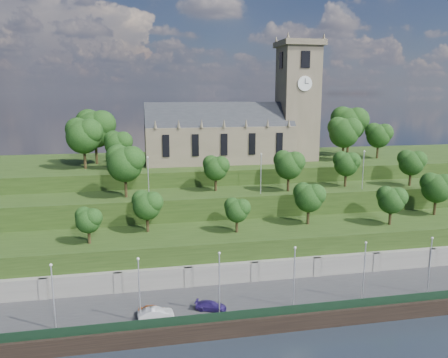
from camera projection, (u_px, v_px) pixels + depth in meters
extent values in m
plane|color=black|center=(314.00, 328.00, 56.45)|extent=(320.00, 320.00, 0.00)
cube|color=#2D2D30|center=(298.00, 300.00, 62.04)|extent=(160.00, 12.00, 2.00)
cube|color=black|center=(314.00, 321.00, 56.19)|extent=(160.00, 0.50, 2.20)
cube|color=black|center=(313.00, 308.00, 56.53)|extent=(160.00, 0.10, 1.20)
cube|color=slate|center=(284.00, 273.00, 67.53)|extent=(160.00, 2.00, 5.00)
cube|color=slate|center=(44.00, 296.00, 60.12)|extent=(1.20, 0.60, 5.00)
cube|color=slate|center=(118.00, 289.00, 62.02)|extent=(1.20, 0.60, 5.00)
cube|color=slate|center=(188.00, 284.00, 63.92)|extent=(1.20, 0.60, 5.00)
cube|color=slate|center=(254.00, 278.00, 65.81)|extent=(1.20, 0.60, 5.00)
cube|color=slate|center=(317.00, 273.00, 67.71)|extent=(1.20, 0.60, 5.00)
cube|color=slate|center=(376.00, 268.00, 69.60)|extent=(1.20, 0.60, 5.00)
cube|color=slate|center=(431.00, 263.00, 71.50)|extent=(1.20, 0.60, 5.00)
cube|color=#203612|center=(273.00, 251.00, 73.02)|extent=(160.00, 12.00, 8.00)
cube|color=#203612|center=(256.00, 221.00, 83.23)|extent=(160.00, 10.00, 12.00)
cube|color=#203612|center=(232.00, 190.00, 103.16)|extent=(160.00, 32.00, 15.00)
cube|color=brown|center=(219.00, 144.00, 96.34)|extent=(32.00, 12.00, 8.00)
cube|color=black|center=(219.00, 126.00, 95.57)|extent=(32.00, 10.18, 10.18)
cone|color=brown|center=(155.00, 124.00, 86.97)|extent=(0.70, 0.70, 1.80)
cone|color=brown|center=(179.00, 124.00, 87.85)|extent=(0.70, 0.70, 1.80)
cone|color=brown|center=(202.00, 123.00, 88.74)|extent=(0.70, 0.70, 1.80)
cone|color=brown|center=(224.00, 123.00, 89.62)|extent=(0.70, 0.70, 1.80)
cone|color=brown|center=(246.00, 123.00, 90.51)|extent=(0.70, 0.70, 1.80)
cone|color=brown|center=(268.00, 123.00, 91.39)|extent=(0.70, 0.70, 1.80)
cone|color=brown|center=(289.00, 122.00, 92.28)|extent=(0.70, 0.70, 1.80)
cube|color=black|center=(166.00, 146.00, 88.12)|extent=(1.40, 0.25, 4.50)
cube|color=black|center=(195.00, 145.00, 89.25)|extent=(1.40, 0.25, 4.50)
cube|color=black|center=(224.00, 145.00, 90.39)|extent=(1.40, 0.25, 4.50)
cube|color=black|center=(252.00, 144.00, 91.53)|extent=(1.40, 0.25, 4.50)
cube|color=black|center=(279.00, 143.00, 92.66)|extent=(1.40, 0.25, 4.50)
cube|color=brown|center=(297.00, 104.00, 98.12)|extent=(8.00, 8.00, 25.00)
cube|color=brown|center=(299.00, 44.00, 95.60)|extent=(9.20, 9.20, 1.20)
cone|color=brown|center=(288.00, 35.00, 90.76)|extent=(0.80, 0.80, 1.60)
cone|color=brown|center=(276.00, 40.00, 98.47)|extent=(0.80, 0.80, 1.60)
cone|color=brown|center=(324.00, 36.00, 92.28)|extent=(0.80, 0.80, 1.60)
cone|color=brown|center=(310.00, 41.00, 99.98)|extent=(0.80, 0.80, 1.60)
cube|color=black|center=(306.00, 59.00, 92.37)|extent=(2.00, 0.25, 3.50)
cube|color=black|center=(292.00, 62.00, 100.22)|extent=(2.00, 0.25, 3.50)
cube|color=black|center=(281.00, 60.00, 95.52)|extent=(0.25, 2.00, 3.50)
cube|color=black|center=(316.00, 61.00, 97.07)|extent=(0.25, 2.00, 3.50)
cylinder|color=white|center=(305.00, 83.00, 93.29)|extent=(3.20, 0.30, 3.20)
cylinder|color=white|center=(315.00, 84.00, 98.04)|extent=(0.30, 3.20, 3.20)
cube|color=black|center=(305.00, 81.00, 93.02)|extent=(0.12, 0.05, 1.10)
cube|color=black|center=(307.00, 83.00, 93.19)|extent=(0.80, 0.05, 0.12)
cylinder|color=black|center=(89.00, 236.00, 64.58)|extent=(0.47, 0.47, 2.37)
sphere|color=#12330E|center=(88.00, 221.00, 64.14)|extent=(3.69, 3.69, 3.69)
sphere|color=#12330E|center=(93.00, 218.00, 63.82)|extent=(2.77, 2.77, 2.77)
sphere|color=#12330E|center=(84.00, 215.00, 64.32)|extent=(2.58, 2.58, 2.58)
cylinder|color=black|center=(148.00, 223.00, 70.01)|extent=(0.49, 0.49, 2.92)
sphere|color=#12330E|center=(147.00, 206.00, 69.47)|extent=(4.55, 4.55, 4.55)
sphere|color=#12330E|center=(153.00, 202.00, 69.08)|extent=(3.41, 3.41, 3.41)
sphere|color=#12330E|center=(142.00, 200.00, 69.69)|extent=(3.18, 3.18, 3.18)
cylinder|color=black|center=(237.00, 225.00, 69.83)|extent=(0.47, 0.47, 2.42)
sphere|color=#12330E|center=(237.00, 211.00, 69.38)|extent=(3.77, 3.77, 3.77)
sphere|color=#12330E|center=(242.00, 208.00, 69.05)|extent=(2.83, 2.83, 2.83)
sphere|color=#12330E|center=(232.00, 206.00, 69.57)|extent=(2.64, 2.64, 2.64)
cylinder|color=black|center=(308.00, 215.00, 74.14)|extent=(0.50, 0.50, 3.09)
sphere|color=#12330E|center=(309.00, 198.00, 73.57)|extent=(4.80, 4.80, 4.80)
sphere|color=#12330E|center=(315.00, 194.00, 73.15)|extent=(3.60, 3.60, 3.60)
sphere|color=#12330E|center=(303.00, 192.00, 73.80)|extent=(3.36, 3.36, 3.36)
cylinder|color=black|center=(390.00, 216.00, 73.83)|extent=(0.49, 0.49, 2.85)
sphere|color=#12330E|center=(391.00, 201.00, 73.30)|extent=(4.44, 4.44, 4.44)
sphere|color=#12330E|center=(398.00, 197.00, 72.92)|extent=(3.33, 3.33, 3.33)
sphere|color=#12330E|center=(386.00, 195.00, 73.52)|extent=(3.11, 3.11, 3.11)
cylinder|color=black|center=(435.00, 206.00, 79.81)|extent=(0.51, 0.51, 3.36)
sphere|color=#12330E|center=(437.00, 189.00, 79.19)|extent=(5.22, 5.22, 5.22)
sphere|color=#12330E|center=(444.00, 185.00, 78.73)|extent=(3.91, 3.91, 3.91)
sphere|color=#12330E|center=(430.00, 182.00, 79.44)|extent=(3.65, 3.65, 3.65)
cylinder|color=black|center=(126.00, 186.00, 76.20)|extent=(0.54, 0.54, 3.98)
sphere|color=#12330E|center=(125.00, 164.00, 75.46)|extent=(6.19, 6.19, 6.19)
sphere|color=#12330E|center=(132.00, 159.00, 74.92)|extent=(4.65, 4.65, 4.65)
sphere|color=#12330E|center=(118.00, 157.00, 75.76)|extent=(4.34, 4.34, 4.34)
cylinder|color=black|center=(216.00, 183.00, 81.33)|extent=(0.49, 0.49, 2.88)
sphere|color=#12330E|center=(216.00, 169.00, 80.79)|extent=(4.48, 4.48, 4.48)
sphere|color=#12330E|center=(221.00, 165.00, 80.40)|extent=(3.36, 3.36, 3.36)
sphere|color=#12330E|center=(211.00, 163.00, 81.01)|extent=(3.13, 3.13, 3.13)
cylinder|color=black|center=(288.00, 183.00, 80.89)|extent=(0.51, 0.51, 3.29)
sphere|color=#12330E|center=(289.00, 166.00, 80.28)|extent=(5.12, 5.12, 5.12)
sphere|color=#12330E|center=(295.00, 162.00, 79.83)|extent=(3.84, 3.84, 3.84)
sphere|color=#12330E|center=(283.00, 160.00, 80.53)|extent=(3.59, 3.59, 3.59)
cylinder|color=black|center=(345.00, 179.00, 85.20)|extent=(0.49, 0.49, 2.98)
sphere|color=#12330E|center=(346.00, 164.00, 84.65)|extent=(4.63, 4.63, 4.63)
sphere|color=#12330E|center=(352.00, 161.00, 84.25)|extent=(3.47, 3.47, 3.47)
sphere|color=#12330E|center=(341.00, 159.00, 84.88)|extent=(3.24, 3.24, 3.24)
cylinder|color=black|center=(410.00, 178.00, 85.68)|extent=(0.50, 0.50, 3.07)
sphere|color=#12330E|center=(411.00, 163.00, 85.11)|extent=(4.78, 4.78, 4.78)
sphere|color=#12330E|center=(418.00, 160.00, 84.69)|extent=(3.59, 3.59, 3.59)
sphere|color=#12330E|center=(406.00, 158.00, 85.34)|extent=(3.35, 3.35, 3.35)
cylinder|color=black|center=(85.00, 158.00, 87.50)|extent=(0.56, 0.56, 4.40)
sphere|color=#12330E|center=(83.00, 137.00, 86.69)|extent=(6.85, 6.85, 6.85)
sphere|color=#12330E|center=(90.00, 132.00, 86.09)|extent=(5.14, 5.14, 5.14)
sphere|color=#12330E|center=(77.00, 130.00, 87.02)|extent=(4.79, 4.79, 4.79)
cylinder|color=black|center=(96.00, 152.00, 93.55)|extent=(0.58, 0.58, 5.02)
sphere|color=#12330E|center=(95.00, 130.00, 92.62)|extent=(7.82, 7.82, 7.82)
sphere|color=#12330E|center=(102.00, 124.00, 91.94)|extent=(5.86, 5.86, 5.86)
sphere|color=#12330E|center=(88.00, 122.00, 93.00)|extent=(5.47, 5.47, 5.47)
cylinder|color=black|center=(119.00, 161.00, 86.95)|extent=(0.51, 0.51, 3.32)
sphere|color=#12330E|center=(118.00, 145.00, 86.33)|extent=(5.16, 5.16, 5.16)
sphere|color=#12330E|center=(123.00, 141.00, 85.88)|extent=(3.87, 3.87, 3.87)
sphere|color=#12330E|center=(113.00, 140.00, 86.58)|extent=(3.61, 3.61, 3.61)
cylinder|color=black|center=(343.00, 151.00, 98.10)|extent=(0.55, 0.55, 4.23)
sphere|color=#12330E|center=(344.00, 133.00, 97.32)|extent=(6.58, 6.58, 6.58)
sphere|color=#12330E|center=(351.00, 129.00, 96.74)|extent=(4.93, 4.93, 4.93)
sphere|color=#12330E|center=(338.00, 127.00, 97.64)|extent=(4.60, 4.60, 4.60)
cylinder|color=black|center=(348.00, 145.00, 106.70)|extent=(0.59, 0.59, 5.11)
sphere|color=#12330E|center=(349.00, 125.00, 105.75)|extent=(7.95, 7.95, 7.95)
sphere|color=#12330E|center=(357.00, 120.00, 105.06)|extent=(5.96, 5.96, 5.96)
sphere|color=#12330E|center=(342.00, 118.00, 106.14)|extent=(5.56, 5.56, 5.56)
cylinder|color=black|center=(377.00, 151.00, 101.93)|extent=(0.52, 0.52, 3.54)
sphere|color=#12330E|center=(378.00, 136.00, 101.27)|extent=(5.51, 5.51, 5.51)
sphere|color=#12330E|center=(384.00, 133.00, 100.79)|extent=(4.13, 4.13, 4.13)
sphere|color=#12330E|center=(373.00, 131.00, 101.54)|extent=(3.86, 3.86, 3.86)
cylinder|color=#B2B2B7|center=(53.00, 298.00, 51.63)|extent=(0.16, 0.16, 8.10)
sphere|color=silver|center=(51.00, 265.00, 50.83)|extent=(0.36, 0.36, 0.36)
cylinder|color=#B2B2B7|center=(139.00, 291.00, 53.53)|extent=(0.16, 0.16, 8.10)
sphere|color=silver|center=(138.00, 259.00, 52.73)|extent=(0.36, 0.36, 0.36)
cylinder|color=#B2B2B7|center=(219.00, 284.00, 55.42)|extent=(0.16, 0.16, 8.10)
sphere|color=silver|center=(219.00, 253.00, 54.62)|extent=(0.36, 0.36, 0.36)
cylinder|color=#B2B2B7|center=(294.00, 278.00, 57.32)|extent=(0.16, 0.16, 8.10)
sphere|color=silver|center=(295.00, 248.00, 56.52)|extent=(0.36, 0.36, 0.36)
cylinder|color=#B2B2B7|center=(364.00, 272.00, 59.22)|extent=(0.16, 0.16, 8.10)
sphere|color=silver|center=(366.00, 243.00, 58.41)|extent=(0.36, 0.36, 0.36)
cylinder|color=#B2B2B7|center=(430.00, 266.00, 61.11)|extent=(0.16, 0.16, 8.10)
sphere|color=silver|center=(432.00, 238.00, 60.31)|extent=(0.36, 0.36, 0.36)
cylinder|color=#B2B2B7|center=(148.00, 179.00, 74.71)|extent=(0.16, 0.16, 7.13)
sphere|color=silver|center=(148.00, 157.00, 74.00)|extent=(0.36, 0.36, 0.36)
cylinder|color=#B2B2B7|center=(261.00, 174.00, 78.50)|extent=(0.16, 0.16, 7.13)
sphere|color=silver|center=(261.00, 154.00, 77.79)|extent=(0.36, 0.36, 0.36)
cylinder|color=#B2B2B7|center=(363.00, 171.00, 82.29)|extent=(0.16, 0.16, 7.13)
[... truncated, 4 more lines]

